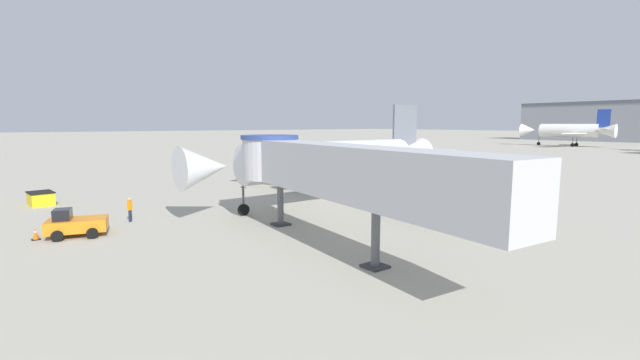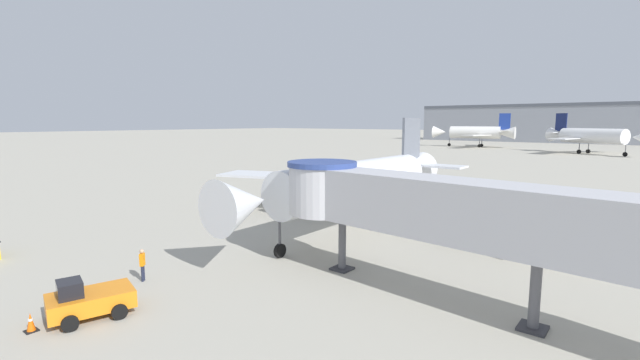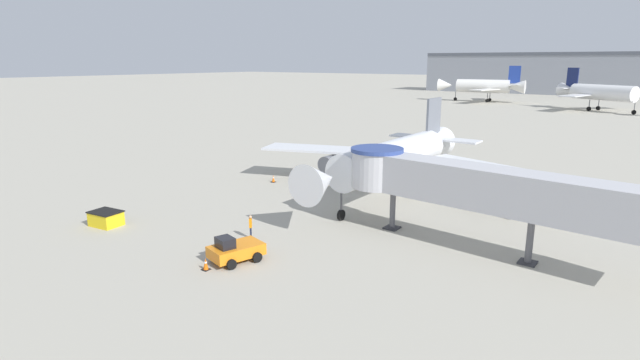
{
  "view_description": "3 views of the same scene",
  "coord_description": "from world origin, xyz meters",
  "px_view_note": "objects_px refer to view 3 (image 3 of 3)",
  "views": [
    {
      "loc": [
        29.62,
        -24.04,
        7.01
      ],
      "look_at": [
        2.24,
        -3.24,
        2.48
      ],
      "focal_mm": 24.0,
      "sensor_mm": 36.0,
      "label": 1
    },
    {
      "loc": [
        18.51,
        -28.16,
        8.52
      ],
      "look_at": [
        -2.01,
        -2.08,
        3.99
      ],
      "focal_mm": 24.0,
      "sensor_mm": 36.0,
      "label": 2
    },
    {
      "loc": [
        21.84,
        -41.92,
        12.78
      ],
      "look_at": [
        -3.88,
        -6.27,
        2.24
      ],
      "focal_mm": 28.0,
      "sensor_mm": 36.0,
      "label": 3
    }
  ],
  "objects_px": {
    "service_container_yellow": "(106,218)",
    "traffic_cone_apron_front": "(206,264)",
    "jet_bridge": "(467,185)",
    "ground_crew_marshaller": "(251,225)",
    "background_jet_navy_tail": "(601,92)",
    "main_airplane": "(395,158)",
    "pushback_tug_orange": "(235,250)",
    "traffic_cone_starboard_wing": "(536,218)",
    "traffic_cone_port_wing": "(273,179)",
    "background_jet_blue_tail": "(484,86)"
  },
  "relations": [
    {
      "from": "main_airplane",
      "to": "background_jet_navy_tail",
      "type": "height_order",
      "value": "background_jet_navy_tail"
    },
    {
      "from": "background_jet_navy_tail",
      "to": "service_container_yellow",
      "type": "bearing_deg",
      "value": -158.34
    },
    {
      "from": "pushback_tug_orange",
      "to": "ground_crew_marshaller",
      "type": "distance_m",
      "value": 4.3
    },
    {
      "from": "jet_bridge",
      "to": "service_container_yellow",
      "type": "xyz_separation_m",
      "value": [
        -24.71,
        -12.07,
        -3.93
      ]
    },
    {
      "from": "traffic_cone_apron_front",
      "to": "ground_crew_marshaller",
      "type": "height_order",
      "value": "ground_crew_marshaller"
    },
    {
      "from": "main_airplane",
      "to": "ground_crew_marshaller",
      "type": "height_order",
      "value": "main_airplane"
    },
    {
      "from": "traffic_cone_port_wing",
      "to": "traffic_cone_starboard_wing",
      "type": "bearing_deg",
      "value": 4.8
    },
    {
      "from": "jet_bridge",
      "to": "service_container_yellow",
      "type": "bearing_deg",
      "value": -148.3
    },
    {
      "from": "service_container_yellow",
      "to": "traffic_cone_apron_front",
      "type": "relative_size",
      "value": 3.31
    },
    {
      "from": "main_airplane",
      "to": "traffic_cone_starboard_wing",
      "type": "distance_m",
      "value": 13.62
    },
    {
      "from": "service_container_yellow",
      "to": "traffic_cone_starboard_wing",
      "type": "distance_m",
      "value": 34.61
    },
    {
      "from": "background_jet_navy_tail",
      "to": "pushback_tug_orange",
      "type": "bearing_deg",
      "value": -152.32
    },
    {
      "from": "jet_bridge",
      "to": "background_jet_blue_tail",
      "type": "height_order",
      "value": "background_jet_blue_tail"
    },
    {
      "from": "jet_bridge",
      "to": "traffic_cone_starboard_wing",
      "type": "relative_size",
      "value": 34.44
    },
    {
      "from": "background_jet_navy_tail",
      "to": "ground_crew_marshaller",
      "type": "bearing_deg",
      "value": -153.39
    },
    {
      "from": "traffic_cone_starboard_wing",
      "to": "ground_crew_marshaller",
      "type": "relative_size",
      "value": 0.36
    },
    {
      "from": "main_airplane",
      "to": "background_jet_navy_tail",
      "type": "bearing_deg",
      "value": 87.25
    },
    {
      "from": "jet_bridge",
      "to": "background_jet_blue_tail",
      "type": "distance_m",
      "value": 134.04
    },
    {
      "from": "ground_crew_marshaller",
      "to": "background_jet_navy_tail",
      "type": "bearing_deg",
      "value": 136.59
    },
    {
      "from": "jet_bridge",
      "to": "pushback_tug_orange",
      "type": "xyz_separation_m",
      "value": [
        -11.19,
        -11.23,
        -3.76
      ]
    },
    {
      "from": "pushback_tug_orange",
      "to": "background_jet_blue_tail",
      "type": "height_order",
      "value": "background_jet_blue_tail"
    },
    {
      "from": "main_airplane",
      "to": "traffic_cone_starboard_wing",
      "type": "bearing_deg",
      "value": -2.51
    },
    {
      "from": "main_airplane",
      "to": "service_container_yellow",
      "type": "distance_m",
      "value": 26.02
    },
    {
      "from": "jet_bridge",
      "to": "background_jet_navy_tail",
      "type": "xyz_separation_m",
      "value": [
        -6.06,
        115.12,
        0.27
      ]
    },
    {
      "from": "pushback_tug_orange",
      "to": "traffic_cone_port_wing",
      "type": "relative_size",
      "value": 4.89
    },
    {
      "from": "traffic_cone_port_wing",
      "to": "background_jet_blue_tail",
      "type": "relative_size",
      "value": 0.03
    },
    {
      "from": "traffic_cone_starboard_wing",
      "to": "ground_crew_marshaller",
      "type": "xyz_separation_m",
      "value": [
        -16.13,
        -16.43,
        0.72
      ]
    },
    {
      "from": "traffic_cone_starboard_wing",
      "to": "traffic_cone_apron_front",
      "type": "bearing_deg",
      "value": -123.05
    },
    {
      "from": "pushback_tug_orange",
      "to": "background_jet_blue_tail",
      "type": "relative_size",
      "value": 0.14
    },
    {
      "from": "traffic_cone_starboard_wing",
      "to": "traffic_cone_apron_front",
      "type": "height_order",
      "value": "traffic_cone_apron_front"
    },
    {
      "from": "traffic_cone_port_wing",
      "to": "traffic_cone_apron_front",
      "type": "relative_size",
      "value": 1.0
    },
    {
      "from": "ground_crew_marshaller",
      "to": "background_jet_navy_tail",
      "type": "relative_size",
      "value": 0.07
    },
    {
      "from": "service_container_yellow",
      "to": "background_jet_blue_tail",
      "type": "relative_size",
      "value": 0.1
    },
    {
      "from": "ground_crew_marshaller",
      "to": "background_jet_blue_tail",
      "type": "height_order",
      "value": "background_jet_blue_tail"
    },
    {
      "from": "ground_crew_marshaller",
      "to": "service_container_yellow",
      "type": "bearing_deg",
      "value": -108.19
    },
    {
      "from": "service_container_yellow",
      "to": "traffic_cone_apron_front",
      "type": "distance_m",
      "value": 13.1
    },
    {
      "from": "traffic_cone_port_wing",
      "to": "traffic_cone_apron_front",
      "type": "height_order",
      "value": "traffic_cone_apron_front"
    },
    {
      "from": "main_airplane",
      "to": "jet_bridge",
      "type": "height_order",
      "value": "main_airplane"
    },
    {
      "from": "jet_bridge",
      "to": "pushback_tug_orange",
      "type": "relative_size",
      "value": 5.79
    },
    {
      "from": "traffic_cone_port_wing",
      "to": "pushback_tug_orange",
      "type": "bearing_deg",
      "value": -55.55
    },
    {
      "from": "main_airplane",
      "to": "traffic_cone_port_wing",
      "type": "relative_size",
      "value": 42.21
    },
    {
      "from": "traffic_cone_starboard_wing",
      "to": "background_jet_navy_tail",
      "type": "bearing_deg",
      "value": 94.77
    },
    {
      "from": "jet_bridge",
      "to": "traffic_cone_apron_front",
      "type": "bearing_deg",
      "value": -125.54
    },
    {
      "from": "traffic_cone_port_wing",
      "to": "traffic_cone_apron_front",
      "type": "bearing_deg",
      "value": -59.45
    },
    {
      "from": "pushback_tug_orange",
      "to": "ground_crew_marshaller",
      "type": "xyz_separation_m",
      "value": [
        -2.13,
        3.72,
        0.26
      ]
    },
    {
      "from": "service_container_yellow",
      "to": "ground_crew_marshaller",
      "type": "bearing_deg",
      "value": 21.83
    },
    {
      "from": "background_jet_blue_tail",
      "to": "traffic_cone_starboard_wing",
      "type": "bearing_deg",
      "value": 13.98
    },
    {
      "from": "main_airplane",
      "to": "background_jet_blue_tail",
      "type": "bearing_deg",
      "value": 103.83
    },
    {
      "from": "jet_bridge",
      "to": "traffic_cone_port_wing",
      "type": "height_order",
      "value": "jet_bridge"
    },
    {
      "from": "traffic_cone_apron_front",
      "to": "background_jet_navy_tail",
      "type": "xyz_separation_m",
      "value": [
        5.61,
        128.45,
        4.42
      ]
    }
  ]
}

